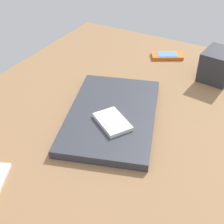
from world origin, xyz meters
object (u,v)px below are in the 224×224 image
at_px(cell_phone_on_desk, 167,56).
at_px(desk_organizer, 218,65).
at_px(cell_phone_on_laptop, 112,123).
at_px(laptop_closed, 112,115).

height_order(cell_phone_on_desk, desk_organizer, desk_organizer).
distance_m(cell_phone_on_desk, desk_organizer, 0.20).
relative_size(cell_phone_on_laptop, cell_phone_on_desk, 0.97).
distance_m(laptop_closed, cell_phone_on_laptop, 0.05).
bearing_deg(desk_organizer, cell_phone_on_laptop, 163.37).
xyz_separation_m(cell_phone_on_desk, desk_organizer, (-0.06, -0.19, 0.04)).
relative_size(laptop_closed, cell_phone_on_laptop, 2.97).
xyz_separation_m(laptop_closed, cell_phone_on_desk, (0.40, -0.00, -0.00)).
bearing_deg(laptop_closed, cell_phone_on_desk, -18.46).
xyz_separation_m(cell_phone_on_laptop, desk_organizer, (0.39, -0.16, 0.02)).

